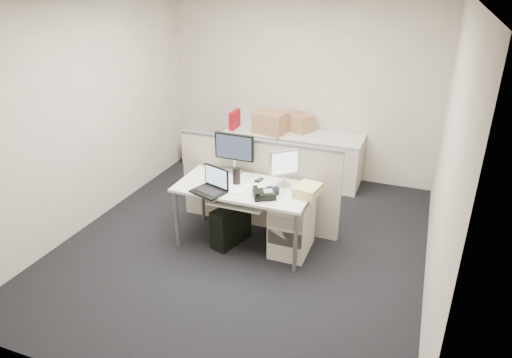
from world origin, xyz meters
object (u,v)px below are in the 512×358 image
at_px(desk, 244,192).
at_px(monitor_main, 234,153).
at_px(desk_phone, 264,195).
at_px(laptop, 208,182).

relative_size(desk, monitor_main, 3.13).
bearing_deg(monitor_main, desk, -51.30).
relative_size(desk, desk_phone, 6.63).
height_order(desk, desk_phone, desk_phone).
height_order(desk, monitor_main, monitor_main).
bearing_deg(desk_phone, laptop, 159.54).
distance_m(desk, desk_phone, 0.36).
relative_size(laptop, desk_phone, 1.54).
distance_m(monitor_main, desk_phone, 0.77).
height_order(laptop, desk_phone, laptop).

